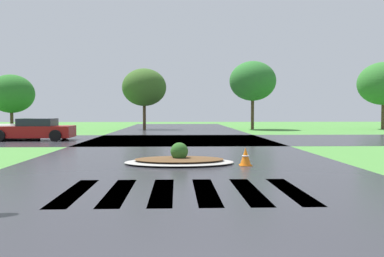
{
  "coord_description": "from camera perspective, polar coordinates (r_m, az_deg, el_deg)",
  "views": [
    {
      "loc": [
        -0.15,
        -3.31,
        1.67
      ],
      "look_at": [
        0.41,
        11.63,
        1.03
      ],
      "focal_mm": 38.32,
      "sensor_mm": 36.0,
      "label": 1
    }
  ],
  "objects": [
    {
      "name": "drainage_pipe_stack",
      "position": [
        25.39,
        -23.34,
        -0.46
      ],
      "size": [
        2.76,
        1.54,
        0.95
      ],
      "color": "#9E9B93",
      "rests_on": "ground"
    },
    {
      "name": "traffic_cone",
      "position": [
        12.63,
        7.46,
        -3.96
      ],
      "size": [
        0.36,
        0.36,
        0.56
      ],
      "color": "orange",
      "rests_on": "ground"
    },
    {
      "name": "background_treeline",
      "position": [
        37.53,
        4.05,
        5.93
      ],
      "size": [
        38.13,
        4.94,
        6.21
      ],
      "color": "#4C3823",
      "rests_on": "ground"
    },
    {
      "name": "crosswalk_stripes",
      "position": [
        8.58,
        -1.11,
        -8.75
      ],
      "size": [
        4.95,
        2.98,
        0.01
      ],
      "color": "white",
      "rests_on": "ground"
    },
    {
      "name": "car_blue_compact",
      "position": [
        25.1,
        -21.12,
        -0.19
      ],
      "size": [
        4.47,
        2.22,
        1.25
      ],
      "rotation": [
        0.0,
        0.0,
        3.16
      ],
      "color": "maroon",
      "rests_on": "ground"
    },
    {
      "name": "median_island",
      "position": [
        12.97,
        -1.78,
        -4.39
      ],
      "size": [
        3.46,
        2.08,
        0.68
      ],
      "color": "#9E9B93",
      "rests_on": "ground"
    },
    {
      "name": "asphalt_cross_road",
      "position": [
        23.87,
        -1.78,
        -1.57
      ],
      "size": [
        90.0,
        9.39,
        0.01
      ],
      "primitive_type": "cube",
      "color": "#2B2B30",
      "rests_on": "ground"
    },
    {
      "name": "asphalt_roadway",
      "position": [
        13.41,
        -1.49,
        -4.7
      ],
      "size": [
        10.43,
        80.0,
        0.01
      ],
      "primitive_type": "cube",
      "color": "#2B2B30",
      "rests_on": "ground"
    }
  ]
}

